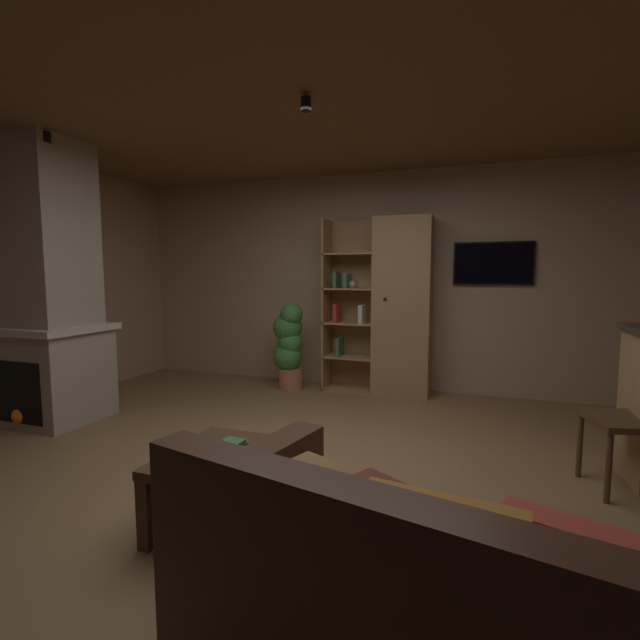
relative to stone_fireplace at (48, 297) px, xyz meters
The scene contains 16 objects.
floor 2.97m from the stone_fireplace, ahead, with size 6.49×5.34×0.02m, color olive.
wall_back 3.55m from the stone_fireplace, 40.46° to the left, with size 6.61×0.06×2.59m, color tan.
ceiling 3.08m from the stone_fireplace, ahead, with size 6.49×5.34×0.02m, color brown.
window_pane_back 3.19m from the stone_fireplace, 45.31° to the left, with size 0.62×0.01×0.77m, color white.
stone_fireplace is the anchor object (origin of this frame).
bookshelf_cabinet 3.54m from the stone_fireplace, 35.00° to the left, with size 1.24×0.41×2.03m.
leather_couch 4.17m from the stone_fireplace, 25.66° to the right, with size 1.79×1.18×0.84m.
coffee_table 2.86m from the stone_fireplace, 22.85° to the right, with size 0.62×0.70×0.42m.
table_book_0 2.79m from the stone_fireplace, 24.52° to the right, with size 0.11×0.08×0.02m, color beige.
table_book_1 2.84m from the stone_fireplace, 21.58° to the right, with size 0.12×0.09×0.02m, color #387247.
table_book_2 2.84m from the stone_fireplace, 21.95° to the right, with size 0.12×0.09×0.02m, color #387247.
dining_chair 4.83m from the stone_fireplace, ahead, with size 0.51×0.51×0.92m.
potted_floor_plant 2.53m from the stone_fireplace, 47.31° to the left, with size 0.38×0.36×1.05m.
wall_mounted_tv 4.54m from the stone_fireplace, 29.61° to the left, with size 0.84×0.06×0.47m.
track_light_spot_0 1.41m from the stone_fireplace, 31.06° to the right, with size 0.07×0.07×0.09m, color black.
track_light_spot_1 2.99m from the stone_fireplace, ahead, with size 0.07×0.07×0.09m, color black.
Camera 1 is at (1.10, -2.71, 1.39)m, focal length 25.21 mm.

